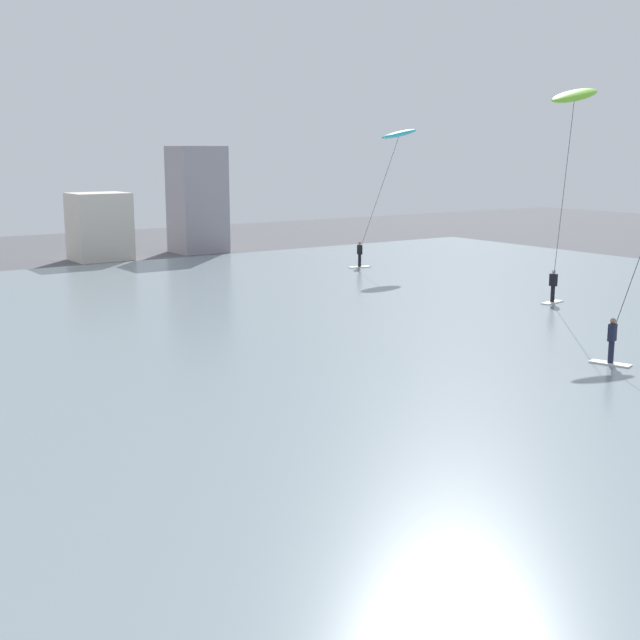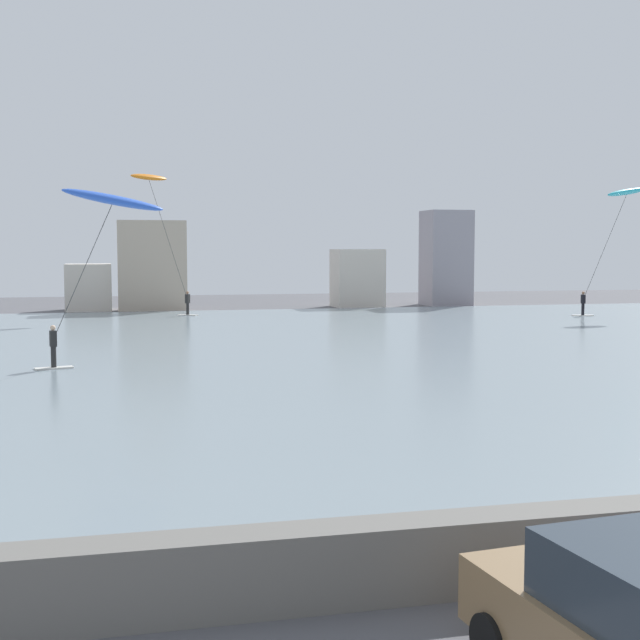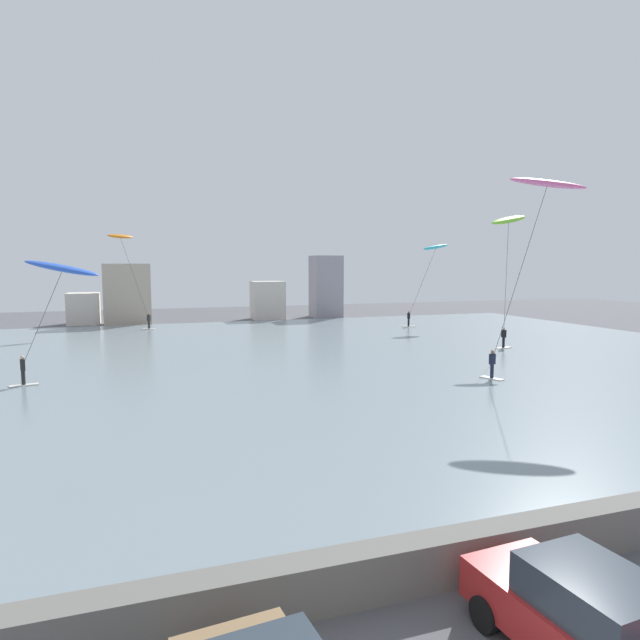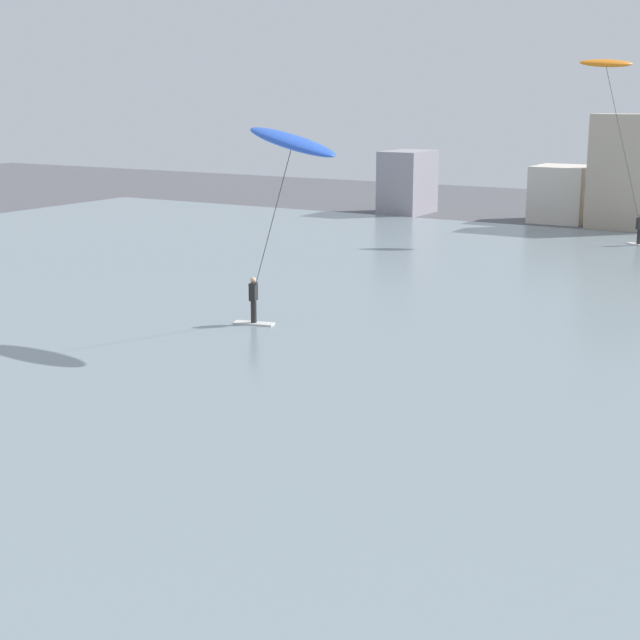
# 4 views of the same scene
# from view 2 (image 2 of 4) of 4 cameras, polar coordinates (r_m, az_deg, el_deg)

# --- Properties ---
(water_bay) EXTENTS (84.00, 52.00, 0.10)m
(water_bay) POSITION_cam_2_polar(r_m,az_deg,el_deg) (38.21, -2.48, -2.12)
(water_bay) COLOR gray
(water_bay) RESTS_ON ground
(far_shore_buildings) EXTENTS (41.84, 5.28, 7.70)m
(far_shore_buildings) POSITION_cam_2_polar(r_m,az_deg,el_deg) (67.38, -2.67, 3.32)
(far_shore_buildings) COLOR gray
(far_shore_buildings) RESTS_ON ground
(kitesurfer_cyan) EXTENTS (5.72, 2.13, 8.85)m
(kitesurfer_cyan) POSITION_cam_2_polar(r_m,az_deg,el_deg) (62.13, 19.42, 7.45)
(kitesurfer_cyan) COLOR silver
(kitesurfer_cyan) RESTS_ON water_bay
(kitesurfer_blue) EXTENTS (4.97, 2.51, 6.83)m
(kitesurfer_blue) POSITION_cam_2_polar(r_m,az_deg,el_deg) (32.67, -13.83, 7.04)
(kitesurfer_blue) COLOR silver
(kitesurfer_blue) RESTS_ON water_bay
(kitesurfer_orange) EXTENTS (4.55, 2.15, 9.58)m
(kitesurfer_orange) POSITION_cam_2_polar(r_m,az_deg,el_deg) (59.27, -10.93, 8.21)
(kitesurfer_orange) COLOR silver
(kitesurfer_orange) RESTS_ON water_bay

